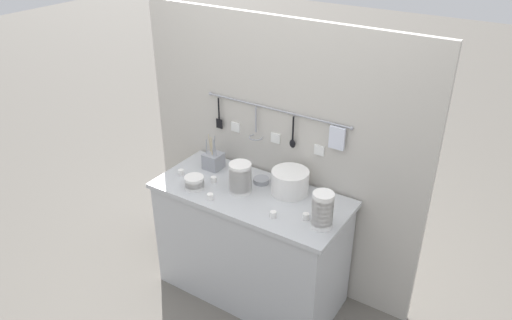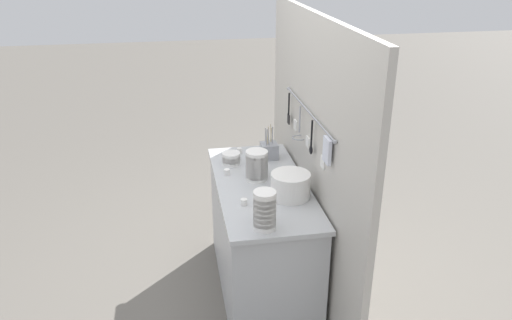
{
  "view_description": "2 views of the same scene",
  "coord_description": "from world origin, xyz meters",
  "px_view_note": "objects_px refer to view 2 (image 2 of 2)",
  "views": [
    {
      "loc": [
        1.54,
        -2.32,
        2.6
      ],
      "look_at": [
        0.02,
        0.02,
        1.09
      ],
      "focal_mm": 35.0,
      "sensor_mm": 36.0,
      "label": 1
    },
    {
      "loc": [
        2.91,
        -0.55,
        2.32
      ],
      "look_at": [
        -0.01,
        -0.04,
        1.01
      ],
      "focal_mm": 35.0,
      "sensor_mm": 36.0,
      "label": 2
    }
  ],
  "objects_px": {
    "cup_mid_row": "(244,202)",
    "plate_stack": "(290,185)",
    "steel_mixing_bowl": "(283,179)",
    "bowl_stack_nested_right": "(231,158)",
    "bowl_stack_back_corner": "(257,165)",
    "cup_edge_far": "(264,215)",
    "cup_centre": "(239,151)",
    "bowl_stack_wide_centre": "(265,210)",
    "cup_beside_plates": "(227,172)",
    "cup_front_left": "(251,163)",
    "cutlery_caddy": "(269,150)"
  },
  "relations": [
    {
      "from": "bowl_stack_nested_right",
      "to": "cutlery_caddy",
      "type": "distance_m",
      "value": 0.3
    },
    {
      "from": "bowl_stack_nested_right",
      "to": "cup_mid_row",
      "type": "bearing_deg",
      "value": -0.33
    },
    {
      "from": "bowl_stack_nested_right",
      "to": "bowl_stack_back_corner",
      "type": "distance_m",
      "value": 0.32
    },
    {
      "from": "cup_edge_far",
      "to": "cup_front_left",
      "type": "xyz_separation_m",
      "value": [
        -0.73,
        0.05,
        0.0
      ]
    },
    {
      "from": "bowl_stack_back_corner",
      "to": "cup_beside_plates",
      "type": "distance_m",
      "value": 0.23
    },
    {
      "from": "bowl_stack_back_corner",
      "to": "cup_edge_far",
      "type": "relative_size",
      "value": 5.06
    },
    {
      "from": "cup_centre",
      "to": "cup_mid_row",
      "type": "height_order",
      "value": "same"
    },
    {
      "from": "bowl_stack_back_corner",
      "to": "cup_centre",
      "type": "height_order",
      "value": "bowl_stack_back_corner"
    },
    {
      "from": "cutlery_caddy",
      "to": "cup_edge_far",
      "type": "distance_m",
      "value": 0.88
    },
    {
      "from": "cup_centre",
      "to": "cup_mid_row",
      "type": "xyz_separation_m",
      "value": [
        0.81,
        -0.09,
        0.0
      ]
    },
    {
      "from": "bowl_stack_back_corner",
      "to": "cup_centre",
      "type": "relative_size",
      "value": 5.06
    },
    {
      "from": "bowl_stack_back_corner",
      "to": "cup_centre",
      "type": "distance_m",
      "value": 0.48
    },
    {
      "from": "bowl_stack_nested_right",
      "to": "steel_mixing_bowl",
      "type": "xyz_separation_m",
      "value": [
        0.34,
        0.3,
        -0.03
      ]
    },
    {
      "from": "cup_mid_row",
      "to": "plate_stack",
      "type": "bearing_deg",
      "value": 100.42
    },
    {
      "from": "bowl_stack_wide_centre",
      "to": "steel_mixing_bowl",
      "type": "xyz_separation_m",
      "value": [
        -0.57,
        0.23,
        -0.1
      ]
    },
    {
      "from": "bowl_stack_wide_centre",
      "to": "steel_mixing_bowl",
      "type": "distance_m",
      "value": 0.62
    },
    {
      "from": "bowl_stack_back_corner",
      "to": "steel_mixing_bowl",
      "type": "distance_m",
      "value": 0.2
    },
    {
      "from": "plate_stack",
      "to": "cup_centre",
      "type": "distance_m",
      "value": 0.78
    },
    {
      "from": "cutlery_caddy",
      "to": "cup_centre",
      "type": "xyz_separation_m",
      "value": [
        -0.13,
        -0.2,
        -0.04
      ]
    },
    {
      "from": "cup_mid_row",
      "to": "cup_centre",
      "type": "bearing_deg",
      "value": 173.64
    },
    {
      "from": "plate_stack",
      "to": "cup_mid_row",
      "type": "height_order",
      "value": "plate_stack"
    },
    {
      "from": "cutlery_caddy",
      "to": "cup_beside_plates",
      "type": "xyz_separation_m",
      "value": [
        0.23,
        -0.34,
        -0.04
      ]
    },
    {
      "from": "bowl_stack_nested_right",
      "to": "cup_beside_plates",
      "type": "bearing_deg",
      "value": -16.95
    },
    {
      "from": "cup_beside_plates",
      "to": "cup_front_left",
      "type": "height_order",
      "value": "same"
    },
    {
      "from": "cup_centre",
      "to": "cup_front_left",
      "type": "distance_m",
      "value": 0.26
    },
    {
      "from": "bowl_stack_nested_right",
      "to": "cup_edge_far",
      "type": "distance_m",
      "value": 0.8
    },
    {
      "from": "plate_stack",
      "to": "cup_beside_plates",
      "type": "xyz_separation_m",
      "value": [
        -0.39,
        -0.35,
        -0.06
      ]
    },
    {
      "from": "bowl_stack_nested_right",
      "to": "bowl_stack_back_corner",
      "type": "relative_size",
      "value": 0.63
    },
    {
      "from": "bowl_stack_wide_centre",
      "to": "bowl_stack_back_corner",
      "type": "relative_size",
      "value": 1.13
    },
    {
      "from": "bowl_stack_wide_centre",
      "to": "plate_stack",
      "type": "distance_m",
      "value": 0.42
    },
    {
      "from": "bowl_stack_wide_centre",
      "to": "bowl_stack_nested_right",
      "type": "bearing_deg",
      "value": -175.64
    },
    {
      "from": "bowl_stack_nested_right",
      "to": "cup_edge_far",
      "type": "relative_size",
      "value": 3.21
    },
    {
      "from": "cup_beside_plates",
      "to": "bowl_stack_nested_right",
      "type": "bearing_deg",
      "value": 163.05
    },
    {
      "from": "bowl_stack_back_corner",
      "to": "cup_edge_far",
      "type": "height_order",
      "value": "bowl_stack_back_corner"
    },
    {
      "from": "bowl_stack_nested_right",
      "to": "steel_mixing_bowl",
      "type": "relative_size",
      "value": 1.18
    },
    {
      "from": "cup_mid_row",
      "to": "bowl_stack_wide_centre",
      "type": "bearing_deg",
      "value": 14.1
    },
    {
      "from": "steel_mixing_bowl",
      "to": "cutlery_caddy",
      "type": "xyz_separation_m",
      "value": [
        -0.4,
        -0.01,
        0.04
      ]
    },
    {
      "from": "cup_front_left",
      "to": "cup_mid_row",
      "type": "height_order",
      "value": "same"
    },
    {
      "from": "steel_mixing_bowl",
      "to": "cup_edge_far",
      "type": "bearing_deg",
      "value": -25.5
    },
    {
      "from": "plate_stack",
      "to": "cup_edge_far",
      "type": "height_order",
      "value": "plate_stack"
    },
    {
      "from": "bowl_stack_wide_centre",
      "to": "cutlery_caddy",
      "type": "xyz_separation_m",
      "value": [
        -0.96,
        0.22,
        -0.06
      ]
    },
    {
      "from": "bowl_stack_back_corner",
      "to": "steel_mixing_bowl",
      "type": "relative_size",
      "value": 1.87
    },
    {
      "from": "steel_mixing_bowl",
      "to": "cup_mid_row",
      "type": "xyz_separation_m",
      "value": [
        0.28,
        -0.31,
        0.0
      ]
    },
    {
      "from": "bowl_stack_nested_right",
      "to": "cup_beside_plates",
      "type": "distance_m",
      "value": 0.18
    },
    {
      "from": "steel_mixing_bowl",
      "to": "cup_beside_plates",
      "type": "relative_size",
      "value": 2.71
    },
    {
      "from": "cup_centre",
      "to": "cup_beside_plates",
      "type": "relative_size",
      "value": 1.0
    },
    {
      "from": "bowl_stack_wide_centre",
      "to": "cup_edge_far",
      "type": "relative_size",
      "value": 5.72
    },
    {
      "from": "bowl_stack_wide_centre",
      "to": "cup_edge_far",
      "type": "xyz_separation_m",
      "value": [
        -0.11,
        0.02,
        -0.1
      ]
    },
    {
      "from": "cup_front_left",
      "to": "bowl_stack_back_corner",
      "type": "bearing_deg",
      "value": 1.13
    },
    {
      "from": "bowl_stack_back_corner",
      "to": "cup_edge_far",
      "type": "distance_m",
      "value": 0.52
    }
  ]
}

